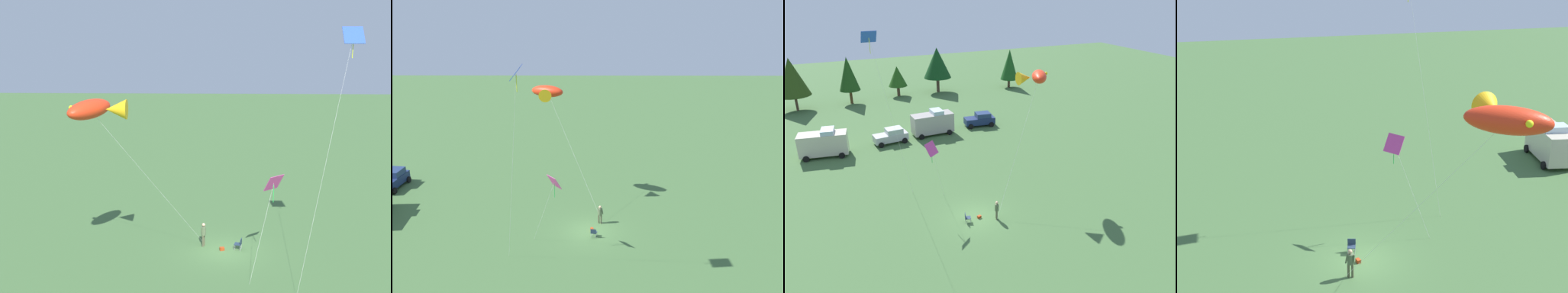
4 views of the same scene
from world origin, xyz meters
The scene contains 8 objects.
ground_plane centered at (0.00, 0.00, 0.00)m, with size 160.00×160.00×0.00m, color #416536.
person_kite_flyer centered at (1.50, -0.92, 1.02)m, with size 0.43×0.56×1.74m.
folding_chair centered at (-1.04, -0.34, 0.49)m, with size 0.59×0.59×0.82m.
backpack_on_grass centered at (0.17, -0.20, 0.11)m, with size 0.32×0.22×0.22m, color #A33613.
car_navy_hatch centered at (9.50, 21.12, 0.95)m, with size 4.37×2.60×1.89m.
kite_large_fish centered at (7.76, 4.18, 10.79)m, with size 8.23×7.27×11.41m.
kite_diamond_rainbow centered at (-2.93, 2.77, 5.84)m, with size 2.20×2.61×6.45m.
kite_diamond_blue centered at (-6.75, 4.71, 14.67)m, with size 3.38×2.16×15.55m.
Camera 2 is at (-35.60, -0.06, 19.83)m, focal length 42.00 mm.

